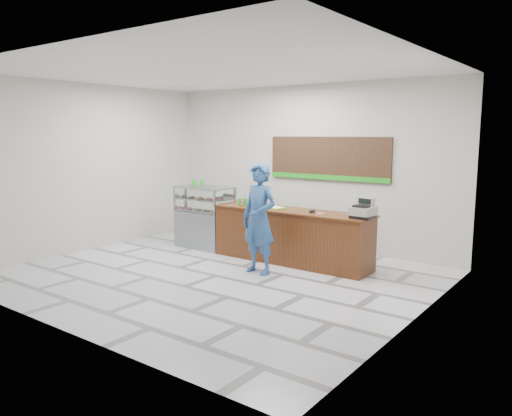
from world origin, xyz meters
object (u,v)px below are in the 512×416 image
Objects in this scene: customer at (259,219)px; cash_register at (363,211)px; display_case at (205,217)px; serving_tray at (275,208)px; sales_counter at (291,236)px.

cash_register is at bearing 35.19° from customer.
display_case is 1.89m from serving_tray.
sales_counter is at bearing 91.90° from customer.
customer is (-1.56, -0.89, -0.18)m from cash_register.
cash_register is at bearing 17.96° from serving_tray.
serving_tray is (-1.86, 0.04, -0.12)m from cash_register.
display_case is 2.38m from customer.
sales_counter is 2.45× the size of display_case.
display_case is at bearing -174.82° from cash_register.
customer reaches higher than serving_tray.
sales_counter is 6.99× the size of serving_tray.
sales_counter is at bearing -175.99° from cash_register.
serving_tray reaches higher than sales_counter.
customer is at bearing -23.53° from display_case.
serving_tray is at bearing -0.39° from display_case.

